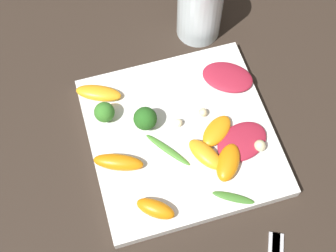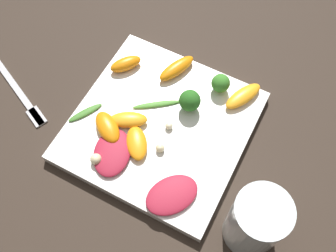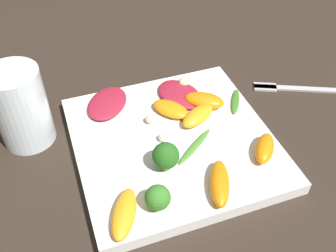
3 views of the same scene
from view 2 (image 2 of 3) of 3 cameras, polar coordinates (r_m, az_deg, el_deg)
ground_plane at (r=0.66m, az=-1.04°, el=-0.42°), size 2.40×2.40×0.00m
plate at (r=0.65m, az=-1.06°, el=-0.04°), size 0.28×0.28×0.02m
drinking_glass at (r=0.55m, az=12.59°, el=-13.44°), size 0.08×0.08×0.12m
fork at (r=0.73m, az=-20.33°, el=3.93°), size 0.16×0.09×0.01m
radicchio_leaf_0 at (r=0.59m, az=0.55°, el=-9.97°), size 0.09×0.10×0.01m
radicchio_leaf_1 at (r=0.62m, az=-8.10°, el=-3.82°), size 0.08×0.10×0.01m
orange_segment_0 at (r=0.67m, az=10.85°, el=4.29°), size 0.06×0.08×0.02m
orange_segment_1 at (r=0.68m, az=1.25°, el=8.38°), size 0.05×0.08×0.02m
orange_segment_2 at (r=0.63m, az=-8.77°, el=-0.19°), size 0.07×0.06×0.02m
orange_segment_3 at (r=0.69m, az=-6.16°, el=8.95°), size 0.05×0.06×0.02m
orange_segment_4 at (r=0.63m, az=-5.79°, el=0.90°), size 0.07×0.05×0.02m
orange_segment_5 at (r=0.62m, az=-4.56°, el=-2.49°), size 0.06×0.07×0.02m
broccoli_floret_0 at (r=0.66m, az=7.64°, el=6.16°), size 0.03×0.03×0.03m
broccoli_floret_1 at (r=0.64m, az=3.18°, el=3.67°), size 0.04×0.04×0.04m
arugula_sprig_0 at (r=0.66m, az=-11.91°, el=1.91°), size 0.04×0.06×0.00m
arugula_sprig_1 at (r=0.65m, az=-1.63°, el=3.16°), size 0.07×0.06×0.00m
macadamia_nut_0 at (r=0.61m, az=-1.15°, el=-3.22°), size 0.01×0.01×0.01m
macadamia_nut_1 at (r=0.63m, az=-0.03°, el=-0.26°), size 0.01×0.01×0.01m
macadamia_nut_2 at (r=0.61m, az=-10.41°, el=-4.76°), size 0.02×0.02×0.02m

